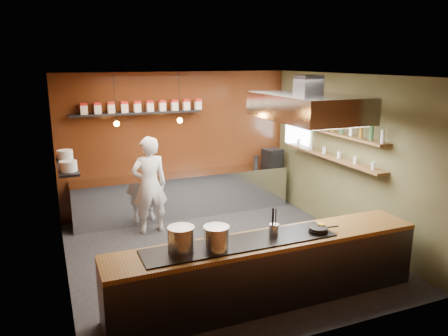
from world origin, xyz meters
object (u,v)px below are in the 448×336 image
stockpot_small (216,238)px  espresso_machine (272,157)px  chef (149,185)px  stockpot_large (181,239)px  extractor_hood (307,107)px

stockpot_small → espresso_machine: espresso_machine is taller
stockpot_small → espresso_machine: (2.88, 3.84, -0.00)m
espresso_machine → chef: bearing=-178.7°
stockpot_large → stockpot_small: stockpot_large is taller
espresso_machine → chef: (-2.99, -0.66, -0.15)m
extractor_hood → chef: 3.29m
stockpot_large → extractor_hood: bearing=25.3°
stockpot_small → chef: size_ratio=0.17×
stockpot_large → chef: 3.09m
extractor_hood → espresso_machine: extractor_hood is taller
espresso_machine → chef: 3.06m
extractor_hood → espresso_machine: size_ratio=5.34×
extractor_hood → stockpot_small: (-2.08, -1.29, -1.41)m
stockpot_small → espresso_machine: 4.80m
espresso_machine → stockpot_large: bearing=-142.6°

